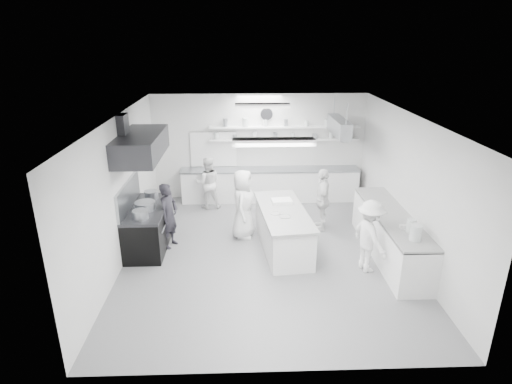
{
  "coord_description": "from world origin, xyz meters",
  "views": [
    {
      "loc": [
        -0.51,
        -8.25,
        4.51
      ],
      "look_at": [
        -0.19,
        0.6,
        1.21
      ],
      "focal_mm": 29.71,
      "sensor_mm": 36.0,
      "label": 1
    }
  ],
  "objects_px": {
    "prep_island": "(283,230)",
    "cook_stove": "(169,216)",
    "right_counter": "(390,236)",
    "cook_back": "(208,183)",
    "back_counter": "(270,185)",
    "stove": "(149,228)"
  },
  "relations": [
    {
      "from": "right_counter",
      "to": "cook_back",
      "type": "bearing_deg",
      "value": 144.84
    },
    {
      "from": "right_counter",
      "to": "cook_back",
      "type": "xyz_separation_m",
      "value": [
        -4.09,
        2.88,
        0.25
      ]
    },
    {
      "from": "back_counter",
      "to": "prep_island",
      "type": "height_order",
      "value": "back_counter"
    },
    {
      "from": "back_counter",
      "to": "cook_stove",
      "type": "relative_size",
      "value": 3.35
    },
    {
      "from": "stove",
      "to": "prep_island",
      "type": "xyz_separation_m",
      "value": [
        2.99,
        -0.15,
        -0.02
      ]
    },
    {
      "from": "right_counter",
      "to": "cook_back",
      "type": "distance_m",
      "value": 5.0
    },
    {
      "from": "right_counter",
      "to": "cook_back",
      "type": "relative_size",
      "value": 2.29
    },
    {
      "from": "stove",
      "to": "cook_back",
      "type": "height_order",
      "value": "cook_back"
    },
    {
      "from": "right_counter",
      "to": "cook_back",
      "type": "height_order",
      "value": "cook_back"
    },
    {
      "from": "prep_island",
      "to": "cook_back",
      "type": "xyz_separation_m",
      "value": [
        -1.83,
        2.43,
        0.29
      ]
    },
    {
      "from": "prep_island",
      "to": "cook_back",
      "type": "bearing_deg",
      "value": 120.63
    },
    {
      "from": "right_counter",
      "to": "cook_stove",
      "type": "relative_size",
      "value": 2.21
    },
    {
      "from": "cook_stove",
      "to": "cook_back",
      "type": "relative_size",
      "value": 1.03
    },
    {
      "from": "stove",
      "to": "right_counter",
      "type": "distance_m",
      "value": 5.28
    },
    {
      "from": "prep_island",
      "to": "stove",
      "type": "bearing_deg",
      "value": 170.79
    },
    {
      "from": "cook_back",
      "to": "prep_island",
      "type": "bearing_deg",
      "value": 120.96
    },
    {
      "from": "stove",
      "to": "cook_back",
      "type": "relative_size",
      "value": 1.25
    },
    {
      "from": "prep_island",
      "to": "cook_stove",
      "type": "height_order",
      "value": "cook_stove"
    },
    {
      "from": "back_counter",
      "to": "cook_back",
      "type": "xyz_separation_m",
      "value": [
        -1.74,
        -0.52,
        0.26
      ]
    },
    {
      "from": "prep_island",
      "to": "cook_stove",
      "type": "bearing_deg",
      "value": 169.75
    },
    {
      "from": "back_counter",
      "to": "right_counter",
      "type": "height_order",
      "value": "right_counter"
    },
    {
      "from": "cook_stove",
      "to": "right_counter",
      "type": "bearing_deg",
      "value": -74.59
    }
  ]
}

